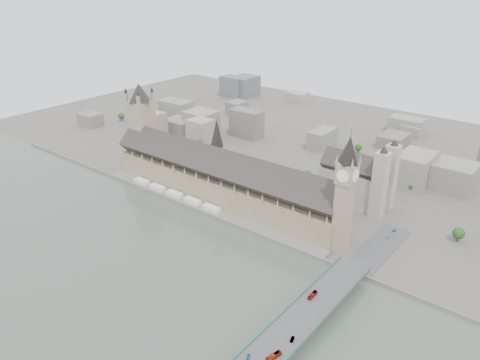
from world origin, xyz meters
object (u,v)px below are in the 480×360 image
Objects in this scene: westminster_abbey at (358,181)px; car_approach at (394,231)px; palace_of_westminster at (221,179)px; car_blue at (248,357)px; red_bus_north at (313,295)px; victoria_tower at (142,123)px; red_bus_south at (274,356)px; elizabeth_tower at (346,187)px; car_silver at (292,339)px; westminster_bridge at (304,320)px.

car_approach is (56.41, -47.06, -14.07)m from westminster_abbey.
palace_of_westminster is 223.68m from car_blue.
westminster_abbey is 6.75× the size of red_bus_north.
red_bus_north reaches higher than car_blue.
victoria_tower is 23.72× the size of car_blue.
car_approach is (10.10, 117.33, -0.65)m from red_bus_north.
red_bus_south is at bearing -75.88° from westminster_abbey.
elizabeth_tower is 133.14m from car_silver.
victoria_tower reaches higher than car_blue.
westminster_bridge is at bearing -33.49° from palace_of_westminster.
westminster_abbey is at bearing 104.42° from red_bus_north.
red_bus_north is 2.02× the size of car_silver.
palace_of_westminster is 62.87× the size of car_blue.
red_bus_north is (46.31, -164.39, -13.43)m from westminster_abbey.
car_approach is at bearing 87.75° from westminster_bridge.
palace_of_westminster is 24.76× the size of red_bus_south.
car_approach is at bearing 83.77° from red_bus_north.
victoria_tower is 309.91m from westminster_bridge.
palace_of_westminster is 134.09m from westminster_abbey.
victoria_tower is 20.05× the size of car_silver.
victoria_tower is at bearing 138.45° from car_silver.
palace_of_westminster is 26.30× the size of red_bus_north.
victoria_tower reaches higher than car_approach.
palace_of_westminster is at bearing 146.51° from westminster_bridge.
elizabeth_tower reaches higher than westminster_bridge.
victoria_tower is 9.93× the size of red_bus_north.
palace_of_westminster is 126.41m from victoria_tower.
palace_of_westminster is at bearing -2.96° from victoria_tower.
car_silver is at bearing 41.74° from car_blue.
red_bus_north is (279.24, -95.39, -43.55)m from victoria_tower.
car_silver is at bearing 100.31° from red_bus_south.
westminster_abbey reaches higher than palace_of_westminster.
westminster_bridge is (284.00, -113.50, -50.08)m from victoria_tower.
westminster_bridge is 65.18× the size of car_silver.
westminster_bridge is 30.37× the size of red_bus_south.
elizabeth_tower is 21.56× the size of car_silver.
palace_of_westminster is 50.73× the size of car_approach.
elizabeth_tower is 25.50× the size of car_blue.
red_bus_south is at bearing -71.52° from car_approach.
red_bus_north is at bearing -76.04° from elizabeth_tower.
car_blue is (-5.82, -52.49, 5.84)m from westminster_bridge.
palace_of_westminster is at bearing -145.83° from westminster_abbey.
elizabeth_tower is 1.58× the size of westminster_abbey.
red_bus_north is 70.61m from car_blue.
westminster_bridge is 19.83m from red_bus_north.
westminster_abbey is 233.73m from red_bus_south.
westminster_abbey is at bearing 105.64° from westminster_bridge.
car_silver reaches higher than car_blue.
victoria_tower is 0.31× the size of westminster_bridge.
elizabeth_tower is at bearing -107.98° from car_approach.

